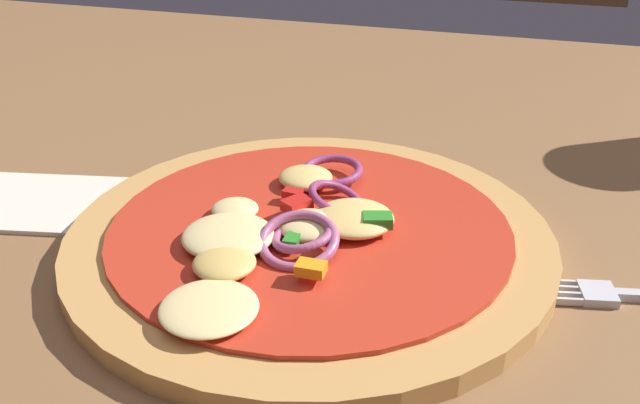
# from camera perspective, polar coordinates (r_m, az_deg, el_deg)

# --- Properties ---
(dining_table) EXTENTS (1.34, 1.06, 0.03)m
(dining_table) POSITION_cam_1_polar(r_m,az_deg,el_deg) (0.45, -4.29, -3.10)
(dining_table) COLOR brown
(dining_table) RESTS_ON ground
(pizza) EXTENTS (0.28, 0.28, 0.03)m
(pizza) POSITION_cam_1_polar(r_m,az_deg,el_deg) (0.40, -1.07, -2.75)
(pizza) COLOR tan
(pizza) RESTS_ON dining_table
(napkin) EXTENTS (0.17, 0.11, 0.00)m
(napkin) POSITION_cam_1_polar(r_m,az_deg,el_deg) (0.50, -23.39, 0.03)
(napkin) COLOR silver
(napkin) RESTS_ON dining_table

